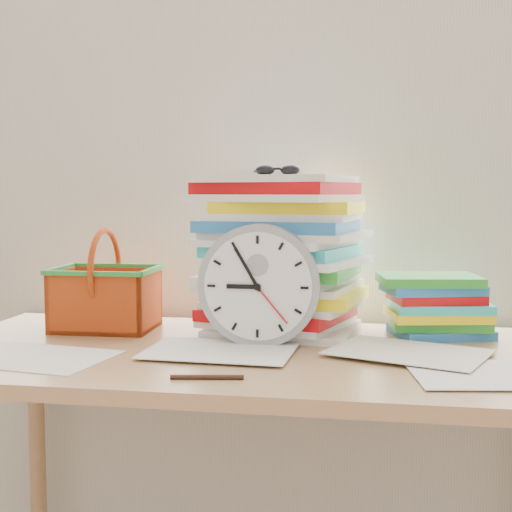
% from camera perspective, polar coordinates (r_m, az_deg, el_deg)
% --- Properties ---
extents(curtain, '(2.40, 0.01, 2.50)m').
position_cam_1_polar(curtain, '(1.90, 1.48, 11.55)').
color(curtain, silver).
rests_on(curtain, room_shell).
extents(desk, '(1.40, 0.70, 0.75)m').
position_cam_1_polar(desk, '(1.57, -0.59, -10.14)').
color(desk, '#A67B4E').
rests_on(desk, ground).
extents(paper_stack, '(0.43, 0.38, 0.38)m').
position_cam_1_polar(paper_stack, '(1.71, 2.06, 0.13)').
color(paper_stack, white).
rests_on(paper_stack, desk).
extents(clock, '(0.27, 0.05, 0.27)m').
position_cam_1_polar(clock, '(1.57, 0.30, -2.33)').
color(clock, '#90979C').
rests_on(clock, desk).
extents(sunglasses, '(0.13, 0.11, 0.03)m').
position_cam_1_polar(sunglasses, '(1.72, 1.73, 6.90)').
color(sunglasses, black).
rests_on(sunglasses, paper_stack).
extents(book_stack, '(0.28, 0.24, 0.15)m').
position_cam_1_polar(book_stack, '(1.73, 14.02, -3.87)').
color(book_stack, white).
rests_on(book_stack, desk).
extents(basket, '(0.25, 0.20, 0.24)m').
position_cam_1_polar(basket, '(1.79, -11.96, -1.90)').
color(basket, '#C94813').
rests_on(basket, desk).
extents(pen, '(0.13, 0.03, 0.01)m').
position_cam_1_polar(pen, '(1.31, -3.94, -9.64)').
color(pen, black).
rests_on(pen, desk).
extents(scattered_papers, '(1.26, 0.42, 0.02)m').
position_cam_1_polar(scattered_papers, '(1.55, -0.60, -7.26)').
color(scattered_papers, white).
rests_on(scattered_papers, desk).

